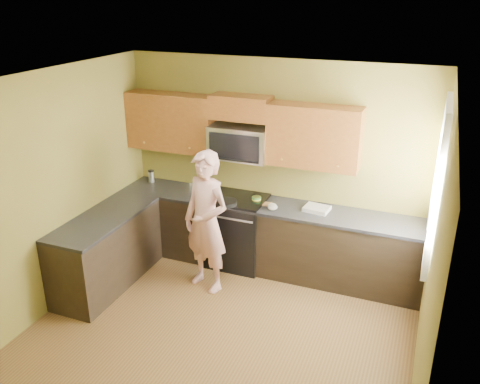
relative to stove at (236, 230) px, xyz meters
The scene contains 26 objects.
floor 1.79m from the stove, 76.57° to the right, with size 4.00×4.00×0.00m, color brown.
ceiling 2.81m from the stove, 76.57° to the right, with size 4.00×4.00×0.00m, color white.
wall_back 1.02m from the stove, 39.09° to the left, with size 4.00×4.00×0.00m, color olive.
wall_front 3.80m from the stove, 83.79° to the right, with size 4.00×4.00×0.00m, color olive.
wall_left 2.48m from the stove, 133.69° to the right, with size 4.00×4.00×0.00m, color olive.
wall_right 3.05m from the stove, 34.91° to the right, with size 4.00×4.00×0.00m, color olive.
cabinet_back_run 0.40m from the stove, ahead, with size 4.00×0.60×0.88m, color black.
cabinet_left_run 1.69m from the stove, 140.41° to the right, with size 0.60×1.60×0.88m, color black.
countertop_back 0.58m from the stove, ahead, with size 4.00×0.62×0.04m, color black.
countertop_left 1.73m from the stove, 140.19° to the right, with size 0.62×1.60×0.04m, color black.
stove is the anchor object (origin of this frame).
microwave 0.98m from the stove, 90.00° to the left, with size 0.76×0.40×0.42m, color silver, non-canonical shape.
upper_cab_left 1.40m from the stove, behind, with size 1.22×0.33×0.75m, color brown, non-canonical shape.
upper_cab_right 1.36m from the stove, ahead, with size 1.12×0.33×0.75m, color brown, non-canonical shape.
upper_cab_over_mw 1.63m from the stove, 90.00° to the left, with size 0.76×0.33×0.30m, color brown.
window 2.70m from the stove, 11.29° to the right, with size 0.06×1.06×1.66m, color white, non-canonical shape.
woman 0.80m from the stove, 99.54° to the right, with size 0.64×0.42×1.76m, color #E07070.
frying_pan 0.54m from the stove, 95.99° to the right, with size 0.26×0.45×0.06m, color black, non-canonical shape.
butter_tub 0.52m from the stove, ahead, with size 0.12×0.12×0.09m, color yellow, non-canonical shape.
toast_slice 0.62m from the stove, ahead, with size 0.11×0.11×0.01m, color #B27F47.
napkin_a 0.71m from the stove, ahead, with size 0.11×0.12×0.06m, color silver.
napkin_b 0.73m from the stove, 13.47° to the right, with size 0.12×0.13×0.07m, color silver.
dish_towel 1.15m from the stove, ahead, with size 0.30×0.24×0.05m, color white.
travel_mug 1.44m from the stove, behind, with size 0.08×0.08×0.18m, color silver, non-canonical shape.
glass_a 0.84m from the stove, behind, with size 0.07×0.07×0.12m, color silver.
glass_b 0.79m from the stove, 156.80° to the left, with size 0.07×0.07×0.12m, color silver.
Camera 1 is at (1.87, -3.91, 3.47)m, focal length 37.77 mm.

